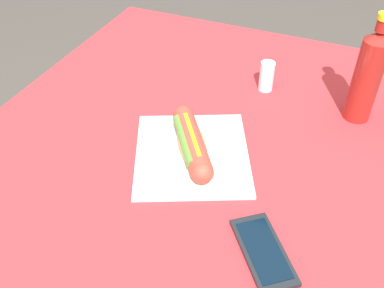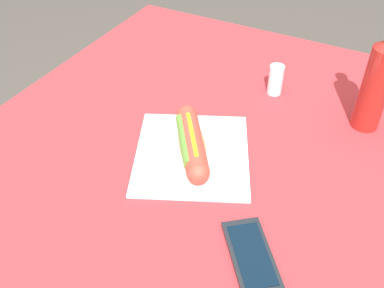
# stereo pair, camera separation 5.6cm
# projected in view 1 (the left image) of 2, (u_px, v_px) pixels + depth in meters

# --- Properties ---
(dining_table) EXTENTS (1.12, 0.91, 0.76)m
(dining_table) POSITION_uv_depth(u_px,v_px,m) (187.00, 178.00, 1.05)
(dining_table) COLOR brown
(dining_table) RESTS_ON ground
(paper_wrapper) EXTENTS (0.33, 0.32, 0.01)m
(paper_wrapper) POSITION_uv_depth(u_px,v_px,m) (192.00, 154.00, 0.91)
(paper_wrapper) COLOR silver
(paper_wrapper) RESTS_ON dining_table
(hot_dog) EXTENTS (0.20, 0.15, 0.05)m
(hot_dog) POSITION_uv_depth(u_px,v_px,m) (192.00, 143.00, 0.89)
(hot_dog) COLOR tan
(hot_dog) RESTS_ON paper_wrapper
(cell_phone) EXTENTS (0.16, 0.15, 0.01)m
(cell_phone) POSITION_uv_depth(u_px,v_px,m) (263.00, 251.00, 0.73)
(cell_phone) COLOR black
(cell_phone) RESTS_ON dining_table
(soda_bottle) EXTENTS (0.06, 0.06, 0.25)m
(soda_bottle) POSITION_uv_depth(u_px,v_px,m) (368.00, 75.00, 0.94)
(soda_bottle) COLOR maroon
(soda_bottle) RESTS_ON dining_table
(salt_shaker) EXTENTS (0.04, 0.04, 0.08)m
(salt_shaker) POSITION_uv_depth(u_px,v_px,m) (267.00, 76.00, 1.08)
(salt_shaker) COLOR silver
(salt_shaker) RESTS_ON dining_table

